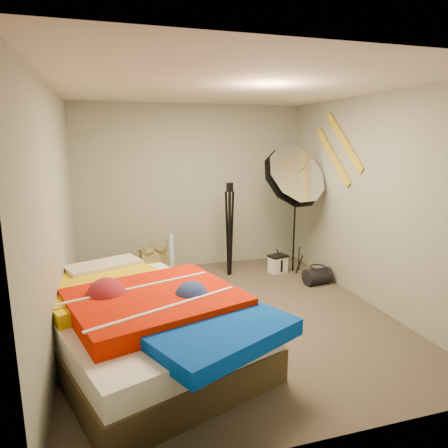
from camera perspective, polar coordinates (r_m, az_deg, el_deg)
name	(u,v)px	position (r m, az deg, el deg)	size (l,w,h in m)	color
floor	(230,316)	(4.67, 0.93, -13.06)	(4.00, 4.00, 0.00)	brown
ceiling	(231,86)	(4.26, 1.05, 19.05)	(4.00, 4.00, 0.00)	silver
wall_back	(192,187)	(6.21, -4.56, 5.24)	(3.50, 3.50, 0.00)	#99A092
wall_front	(330,262)	(2.50, 14.86, -5.28)	(3.50, 3.50, 0.00)	#99A092
wall_left	(56,217)	(4.13, -22.88, 0.90)	(4.00, 4.00, 0.00)	#99A092
wall_right	(370,201)	(5.09, 20.17, 3.05)	(4.00, 4.00, 0.00)	#99A092
tote_bag	(154,261)	(6.02, -9.92, -5.29)	(0.41, 0.12, 0.41)	tan
wrapping_roll	(171,257)	(5.77, -7.52, -4.71)	(0.08, 0.08, 0.66)	#5A8BC2
camera_case	(278,264)	(6.11, 7.68, -5.74)	(0.25, 0.18, 0.25)	silver
duffel_bag	(318,276)	(5.74, 13.22, -7.26)	(0.23, 0.23, 0.37)	black
wall_stripe_upper	(344,141)	(5.52, 16.79, 11.22)	(0.02, 1.10, 0.10)	gold
wall_stripe_lower	(333,156)	(5.73, 15.29, 9.31)	(0.02, 1.10, 0.10)	gold
bed	(143,322)	(3.86, -11.49, -13.53)	(2.30, 2.66, 0.66)	#4B3C23
photo_umbrella	(292,179)	(5.76, 9.70, 6.42)	(1.11, 0.81, 2.00)	black
camera_tripod	(230,223)	(5.79, 0.80, 0.14)	(0.09, 0.09, 1.37)	black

